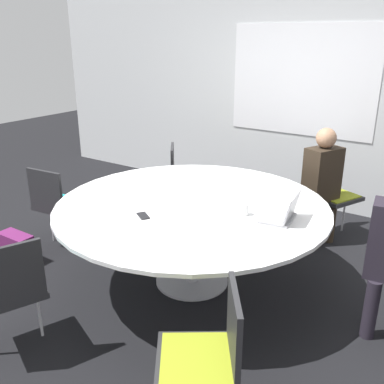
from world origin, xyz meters
TOP-DOWN VIEW (x-y plane):
  - ground_plane at (0.00, 0.00)m, footprint 16.00×16.00m
  - wall_back at (0.00, 2.40)m, footprint 8.00×0.07m
  - conference_table at (0.00, 0.00)m, footprint 2.26×2.26m
  - chair_1 at (0.68, 1.67)m, footprint 0.56×0.57m
  - chair_2 at (-0.92, 1.19)m, footprint 0.60×0.60m
  - chair_3 at (-1.49, -0.20)m, footprint 0.48×0.46m
  - chair_4 at (-0.50, -1.41)m, footprint 0.55×0.57m
  - chair_5 at (0.91, -1.20)m, footprint 0.60×0.60m
  - person_1 at (0.66, 1.41)m, footprint 0.35×0.42m
  - laptop at (0.77, 0.10)m, footprint 0.28×0.32m
  - coffee_cup at (0.47, 0.02)m, footprint 0.07×0.07m
  - cell_phone at (-0.16, -0.44)m, footprint 0.16×0.13m
  - handbag at (-1.61, -0.63)m, footprint 0.36×0.16m

SIDE VIEW (x-z plane):
  - ground_plane at x=0.00m, z-range 0.00..0.00m
  - handbag at x=-1.61m, z-range 0.00..0.28m
  - chair_1 at x=0.68m, z-range 0.08..0.95m
  - chair_2 at x=-0.92m, z-range 0.08..0.95m
  - chair_3 at x=-1.49m, z-range 0.08..0.95m
  - chair_4 at x=-0.50m, z-range 0.08..0.95m
  - chair_5 at x=0.91m, z-range 0.08..0.95m
  - conference_table at x=0.00m, z-range 0.30..1.05m
  - person_1 at x=0.66m, z-range 0.10..1.31m
  - cell_phone at x=-0.16m, z-range 0.75..0.75m
  - coffee_cup at x=0.47m, z-range 0.75..0.83m
  - laptop at x=0.77m, z-range 0.69..0.91m
  - wall_back at x=0.00m, z-range 0.00..2.70m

